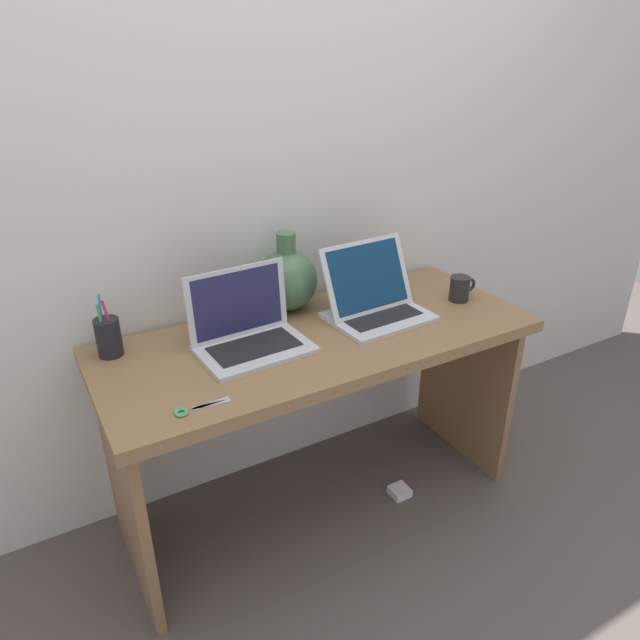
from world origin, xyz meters
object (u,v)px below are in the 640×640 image
Objects in this scene: green_vase at (287,279)px; power_brick at (400,491)px; laptop_right at (374,298)px; laptop_left at (247,327)px; coffee_mug at (460,288)px; pen_cup at (108,337)px; scissors at (192,409)px.

green_vase is 0.91m from power_brick.
laptop_right is at bearing -41.08° from green_vase.
laptop_left reaches higher than power_brick.
coffee_mug is 1.20m from pen_cup.
pen_cup is at bearing 169.93° from coffee_mug.
coffee_mug is 0.80m from power_brick.
laptop_left is 4.87× the size of power_brick.
power_brick is (0.28, -0.35, -0.80)m from green_vase.
laptop_left is 3.12× the size of coffee_mug.
laptop_left reaches higher than scissors.
pen_cup is at bearing 160.70° from power_brick.
pen_cup is at bearing -176.65° from green_vase.
pen_cup reaches higher than scissors.
pen_cup is (-0.38, 0.15, -0.00)m from laptop_left.
scissors is (-0.26, -0.25, -0.06)m from laptop_left.
laptop_right is 3.13× the size of coffee_mug.
laptop_right reaches higher than coffee_mug.
coffee_mug is 1.56× the size of power_brick.
coffee_mug is at bearing -4.42° from laptop_left.
green_vase reaches higher than laptop_left.
green_vase is 0.67m from scissors.
scissors is (-1.06, -0.19, -0.04)m from coffee_mug.
laptop_right is (0.46, -0.01, 0.00)m from laptop_left.
power_brick is (0.51, -0.16, -0.75)m from laptop_left.
coffee_mug is at bearing -7.96° from laptop_right.
coffee_mug reaches higher than power_brick.
laptop_right is at bearing -1.73° from laptop_left.
scissors reaches higher than power_brick.
green_vase is at bearing 41.36° from scissors.
power_brick is at bearing -17.79° from laptop_left.
laptop_left is at bearing 162.21° from power_brick.
laptop_right is 4.89× the size of power_brick.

